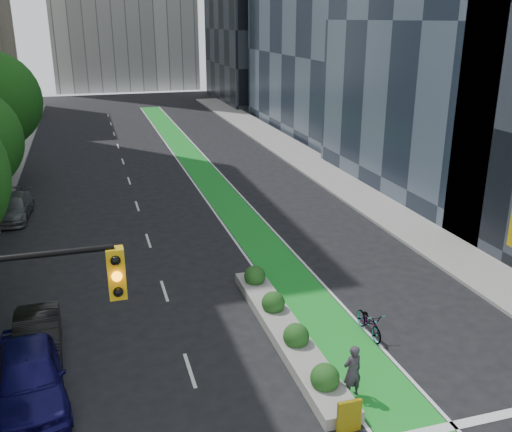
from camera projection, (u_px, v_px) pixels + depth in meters
sidewalk_right at (344, 183)px, 39.71m from camera, size 3.60×90.00×0.15m
bike_lane_paint at (205, 175)px, 41.89m from camera, size 2.20×70.00×0.01m
median_planter at (286, 328)px, 20.50m from camera, size 1.20×10.26×1.10m
bicycle at (369, 322)px, 20.66m from camera, size 0.70×1.91×0.99m
cyclist at (352, 371)px, 17.17m from camera, size 0.68×0.50×1.73m
parked_car_left_near at (29, 376)px, 16.98m from camera, size 2.59×5.23×1.72m
parked_car_left_mid at (38, 338)px, 19.27m from camera, size 1.64×4.26×1.39m
parked_car_left_far at (13, 207)px, 32.64m from camera, size 2.17×4.72×1.34m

